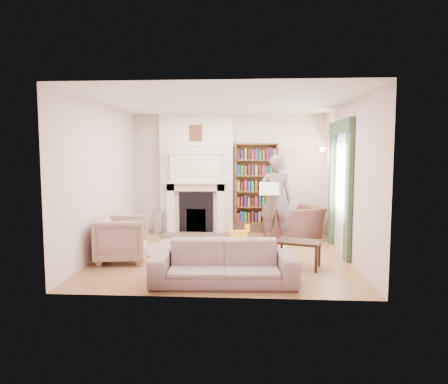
# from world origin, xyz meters

# --- Properties ---
(floor) EXTENTS (4.50, 4.50, 0.00)m
(floor) POSITION_xyz_m (0.00, 0.00, 0.00)
(floor) COLOR brown
(floor) RESTS_ON ground
(ceiling) EXTENTS (4.50, 4.50, 0.00)m
(ceiling) POSITION_xyz_m (0.00, 0.00, 2.80)
(ceiling) COLOR white
(ceiling) RESTS_ON wall_back
(wall_back) EXTENTS (4.50, 0.00, 4.50)m
(wall_back) POSITION_xyz_m (0.00, 2.25, 1.40)
(wall_back) COLOR beige
(wall_back) RESTS_ON floor
(wall_front) EXTENTS (4.50, 0.00, 4.50)m
(wall_front) POSITION_xyz_m (0.00, -2.25, 1.40)
(wall_front) COLOR beige
(wall_front) RESTS_ON floor
(wall_left) EXTENTS (0.00, 4.50, 4.50)m
(wall_left) POSITION_xyz_m (-2.25, 0.00, 1.40)
(wall_left) COLOR beige
(wall_left) RESTS_ON floor
(wall_right) EXTENTS (0.00, 4.50, 4.50)m
(wall_right) POSITION_xyz_m (2.25, 0.00, 1.40)
(wall_right) COLOR beige
(wall_right) RESTS_ON floor
(fireplace) EXTENTS (1.70, 0.58, 2.80)m
(fireplace) POSITION_xyz_m (-0.75, 2.05, 1.39)
(fireplace) COLOR beige
(fireplace) RESTS_ON floor
(bookcase) EXTENTS (1.00, 0.24, 1.85)m
(bookcase) POSITION_xyz_m (0.65, 2.12, 1.18)
(bookcase) COLOR brown
(bookcase) RESTS_ON floor
(window) EXTENTS (0.02, 0.90, 1.30)m
(window) POSITION_xyz_m (2.23, 0.40, 1.45)
(window) COLOR silver
(window) RESTS_ON wall_right
(curtain_left) EXTENTS (0.07, 0.32, 2.40)m
(curtain_left) POSITION_xyz_m (2.20, -0.30, 1.20)
(curtain_left) COLOR #294029
(curtain_left) RESTS_ON floor
(curtain_right) EXTENTS (0.07, 0.32, 2.40)m
(curtain_right) POSITION_xyz_m (2.20, 1.10, 1.20)
(curtain_right) COLOR #294029
(curtain_right) RESTS_ON floor
(pelmet) EXTENTS (0.09, 1.70, 0.24)m
(pelmet) POSITION_xyz_m (2.19, 0.40, 2.38)
(pelmet) COLOR #294029
(pelmet) RESTS_ON wall_right
(wall_sconce) EXTENTS (0.20, 0.24, 0.24)m
(wall_sconce) POSITION_xyz_m (2.03, 1.50, 1.90)
(wall_sconce) COLOR gold
(wall_sconce) RESTS_ON wall_right
(rug) EXTENTS (3.10, 2.66, 0.01)m
(rug) POSITION_xyz_m (-0.16, 0.53, 0.01)
(rug) COLOR #BDA98F
(rug) RESTS_ON floor
(armchair_reading) EXTENTS (1.39, 1.32, 0.70)m
(armchair_reading) POSITION_xyz_m (1.49, 1.56, 0.35)
(armchair_reading) COLOR #4C2F29
(armchair_reading) RESTS_ON floor
(armchair_left) EXTENTS (0.98, 0.96, 0.78)m
(armchair_left) POSITION_xyz_m (-1.74, -0.57, 0.39)
(armchair_left) COLOR #B2A492
(armchair_left) RESTS_ON floor
(sofa) EXTENTS (2.13, 0.92, 0.61)m
(sofa) POSITION_xyz_m (0.11, -1.67, 0.30)
(sofa) COLOR gray
(sofa) RESTS_ON floor
(man_reading) EXTENTS (0.68, 0.45, 1.85)m
(man_reading) POSITION_xyz_m (1.04, 0.96, 0.93)
(man_reading) COLOR #5C4F4A
(man_reading) RESTS_ON floor
(newspaper) EXTENTS (0.40, 0.12, 0.27)m
(newspaper) POSITION_xyz_m (0.89, 0.76, 1.17)
(newspaper) COLOR white
(newspaper) RESTS_ON man_reading
(coffee_table) EXTENTS (0.80, 0.64, 0.45)m
(coffee_table) POSITION_xyz_m (1.29, -0.78, 0.23)
(coffee_table) COLOR black
(coffee_table) RESTS_ON floor
(paraffin_heater) EXTENTS (0.27, 0.27, 0.55)m
(paraffin_heater) POSITION_xyz_m (-1.64, 1.81, 0.28)
(paraffin_heater) COLOR #999DA1
(paraffin_heater) RESTS_ON floor
(rocking_horse) EXTENTS (0.56, 0.31, 0.47)m
(rocking_horse) POSITION_xyz_m (0.27, 0.54, 0.23)
(rocking_horse) COLOR yellow
(rocking_horse) RESTS_ON rug
(board_game) EXTENTS (0.44, 0.44, 0.03)m
(board_game) POSITION_xyz_m (-0.79, -0.36, 0.03)
(board_game) COLOR #E5EE54
(board_game) RESTS_ON rug
(game_box_lid) EXTENTS (0.34, 0.30, 0.05)m
(game_box_lid) POSITION_xyz_m (-0.68, 0.44, 0.04)
(game_box_lid) COLOR red
(game_box_lid) RESTS_ON rug
(comic_annuals) EXTENTS (0.93, 1.16, 0.02)m
(comic_annuals) POSITION_xyz_m (0.26, -0.23, 0.02)
(comic_annuals) COLOR red
(comic_annuals) RESTS_ON rug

